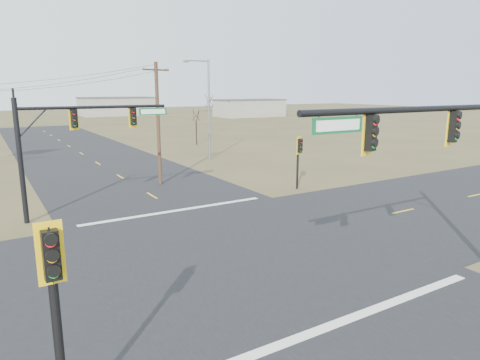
% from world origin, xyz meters
% --- Properties ---
extents(ground, '(320.00, 320.00, 0.00)m').
position_xyz_m(ground, '(0.00, 0.00, 0.00)').
color(ground, brown).
rests_on(ground, ground).
extents(road_ew, '(160.00, 14.00, 0.02)m').
position_xyz_m(road_ew, '(0.00, 0.00, 0.01)').
color(road_ew, black).
rests_on(road_ew, ground).
extents(road_ns, '(14.00, 160.00, 0.02)m').
position_xyz_m(road_ns, '(0.00, 0.00, 0.01)').
color(road_ns, black).
rests_on(road_ns, ground).
extents(stop_bar_near, '(12.00, 0.40, 0.01)m').
position_xyz_m(stop_bar_near, '(0.00, -7.50, 0.03)').
color(stop_bar_near, silver).
rests_on(stop_bar_near, road_ns).
extents(stop_bar_far, '(12.00, 0.40, 0.01)m').
position_xyz_m(stop_bar_far, '(0.00, 7.50, 0.03)').
color(stop_bar_far, silver).
rests_on(stop_bar_far, road_ns).
extents(mast_arm_near, '(10.82, 0.54, 7.47)m').
position_xyz_m(mast_arm_near, '(4.00, -8.01, 5.42)').
color(mast_arm_near, black).
rests_on(mast_arm_near, ground).
extents(mast_arm_far, '(8.84, 0.52, 7.04)m').
position_xyz_m(mast_arm_far, '(-5.32, 9.70, 5.09)').
color(mast_arm_far, black).
rests_on(mast_arm_far, ground).
extents(pedestal_signal_ne, '(0.66, 0.57, 4.06)m').
position_xyz_m(pedestal_signal_ne, '(10.27, 8.20, 3.00)').
color(pedestal_signal_ne, black).
rests_on(pedestal_signal_ne, ground).
extents(pedestal_signal_sw, '(0.57, 0.51, 4.90)m').
position_xyz_m(pedestal_signal_sw, '(-9.11, -7.62, 3.50)').
color(pedestal_signal_sw, black).
rests_on(pedestal_signal_sw, ground).
extents(utility_pole_near, '(2.29, 0.68, 9.53)m').
position_xyz_m(utility_pole_near, '(1.90, 15.27, 4.95)').
color(utility_pole_near, '#4C2F20').
rests_on(utility_pole_near, ground).
extents(streetlight_a, '(2.92, 0.27, 10.54)m').
position_xyz_m(streetlight_a, '(10.82, 24.34, 5.92)').
color(streetlight_a, gray).
rests_on(streetlight_a, ground).
extents(bare_tree_c, '(2.87, 2.87, 5.24)m').
position_xyz_m(bare_tree_c, '(15.42, 36.71, 4.11)').
color(bare_tree_c, black).
rests_on(bare_tree_c, ground).
extents(bare_tree_d, '(3.34, 3.34, 7.08)m').
position_xyz_m(bare_tree_d, '(22.40, 46.31, 5.70)').
color(bare_tree_d, black).
rests_on(bare_tree_d, ground).
extents(warehouse_mid, '(20.00, 12.00, 5.00)m').
position_xyz_m(warehouse_mid, '(25.00, 110.00, 2.50)').
color(warehouse_mid, '#9D978B').
rests_on(warehouse_mid, ground).
extents(warehouse_right, '(18.00, 10.00, 4.50)m').
position_xyz_m(warehouse_right, '(55.00, 85.00, 2.25)').
color(warehouse_right, '#9D978B').
rests_on(warehouse_right, ground).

